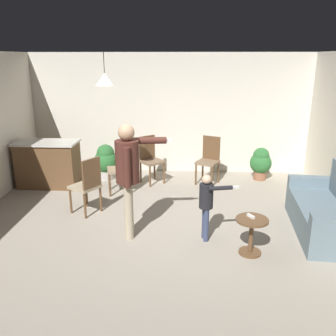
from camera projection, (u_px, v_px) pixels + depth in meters
The scene contains 15 objects.
ground at pixel (159, 232), 5.57m from camera, with size 7.68×7.68×0.00m, color #9E9384.
wall_back at pixel (169, 114), 8.23m from camera, with size 6.40×0.10×2.70m, color silver.
couch_floral at pixel (329, 212), 5.47m from camera, with size 1.00×1.87×1.00m.
kitchen_counter at pixel (48, 164), 7.44m from camera, with size 1.26×0.66×0.95m.
side_table_by_couch at pixel (251, 232), 4.87m from camera, with size 0.44×0.44×0.52m.
person_adult at pixel (129, 169), 5.15m from camera, with size 0.81×0.57×1.71m.
person_child at pixel (207, 200), 5.16m from camera, with size 0.56×0.29×1.01m.
dining_chair_by_counter at pixel (150, 158), 7.64m from camera, with size 0.59×0.59×1.00m.
dining_chair_near_wall at pixel (87, 184), 6.08m from camera, with size 0.58×0.58×1.00m.
dining_chair_centre_back at pixel (122, 166), 7.05m from camera, with size 0.51×0.51×1.00m.
dining_chair_spare at pixel (209, 158), 7.59m from camera, with size 0.56×0.56×1.00m.
potted_plant_corner at pixel (261, 162), 7.84m from camera, with size 0.47×0.47×0.72m.
potted_plant_by_wall at pixel (106, 160), 7.85m from camera, with size 0.51×0.51×0.79m.
spare_remote_on_table at pixel (251, 216), 4.85m from camera, with size 0.04×0.13×0.04m, color white.
ceiling_light_pendant at pixel (105, 79), 5.84m from camera, with size 0.32×0.32×0.55m.
Camera 1 is at (0.42, -5.01, 2.60)m, focal length 38.40 mm.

